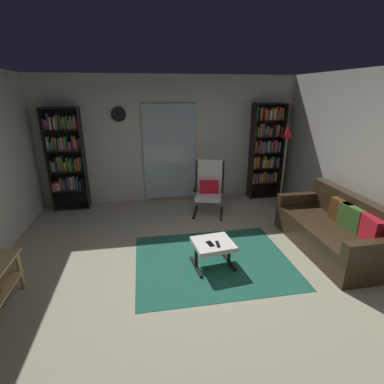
% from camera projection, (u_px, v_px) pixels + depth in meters
% --- Properties ---
extents(ground_plane, '(7.02, 7.02, 0.00)m').
position_uv_depth(ground_plane, '(195.00, 274.00, 3.78)').
color(ground_plane, '#A8A086').
extents(wall_back, '(5.60, 0.06, 2.60)m').
position_uv_depth(wall_back, '(171.00, 140.00, 6.05)').
color(wall_back, beige).
rests_on(wall_back, ground).
extents(glass_door_panel, '(1.10, 0.01, 2.00)m').
position_uv_depth(glass_door_panel, '(170.00, 153.00, 6.06)').
color(glass_door_panel, silver).
extents(area_rug, '(2.15, 1.73, 0.01)m').
position_uv_depth(area_rug, '(213.00, 260.00, 4.08)').
color(area_rug, '#1F5D49').
rests_on(area_rug, ground).
extents(bookshelf_near_tv, '(0.68, 0.30, 2.00)m').
position_uv_depth(bookshelf_near_tv, '(66.00, 156.00, 5.60)').
color(bookshelf_near_tv, black).
rests_on(bookshelf_near_tv, ground).
extents(bookshelf_near_sofa, '(0.68, 0.30, 2.05)m').
position_uv_depth(bookshelf_near_sofa, '(266.00, 148.00, 6.25)').
color(bookshelf_near_sofa, black).
rests_on(bookshelf_near_sofa, ground).
extents(leather_sofa, '(0.85, 1.85, 0.84)m').
position_uv_depth(leather_sofa, '(334.00, 230.00, 4.29)').
color(leather_sofa, '#362819').
rests_on(leather_sofa, ground).
extents(lounge_armchair, '(0.72, 0.78, 1.02)m').
position_uv_depth(lounge_armchair, '(209.00, 186.00, 5.57)').
color(lounge_armchair, black).
rests_on(lounge_armchair, ground).
extents(ottoman, '(0.57, 0.54, 0.36)m').
position_uv_depth(ottoman, '(213.00, 246.00, 3.88)').
color(ottoman, white).
rests_on(ottoman, ground).
extents(tv_remote, '(0.05, 0.15, 0.02)m').
position_uv_depth(tv_remote, '(218.00, 244.00, 3.79)').
color(tv_remote, black).
rests_on(tv_remote, ottoman).
extents(cell_phone, '(0.10, 0.15, 0.01)m').
position_uv_depth(cell_phone, '(210.00, 244.00, 3.80)').
color(cell_phone, black).
rests_on(cell_phone, ottoman).
extents(floor_lamp_by_shelf, '(0.22, 0.22, 1.67)m').
position_uv_depth(floor_lamp_by_shelf, '(286.00, 143.00, 5.60)').
color(floor_lamp_by_shelf, '#A5A5AD').
rests_on(floor_lamp_by_shelf, ground).
extents(wall_clock, '(0.29, 0.03, 0.29)m').
position_uv_depth(wall_clock, '(119.00, 114.00, 5.63)').
color(wall_clock, silver).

